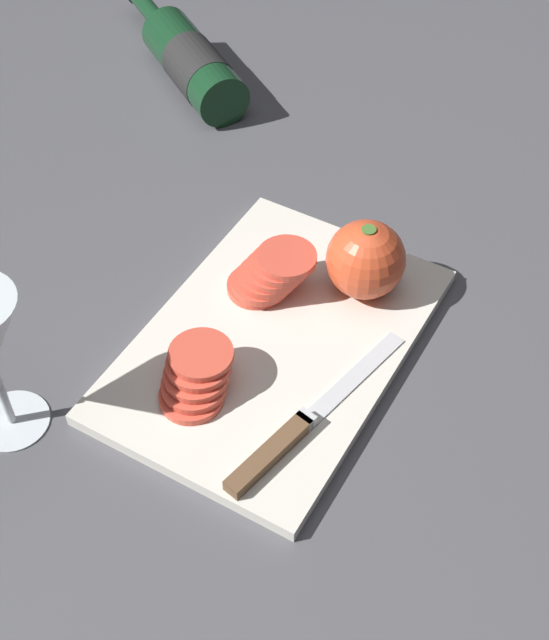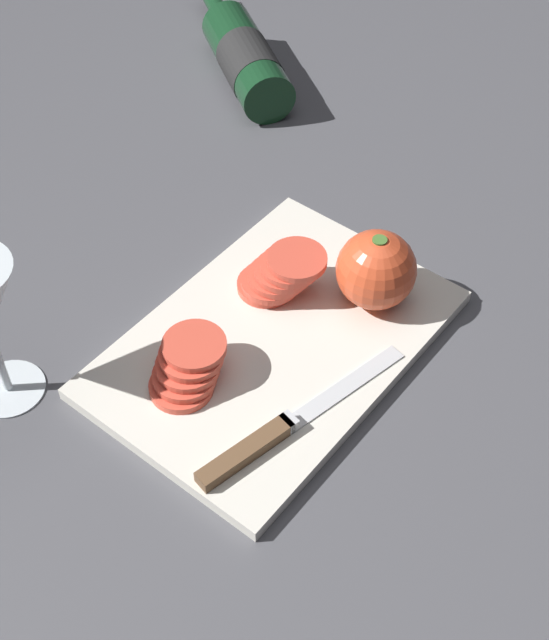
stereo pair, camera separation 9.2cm
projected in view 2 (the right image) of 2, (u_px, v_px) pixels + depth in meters
name	position (u px, v px, depth m)	size (l,w,h in m)	color
ground_plane	(300.00, 316.00, 0.99)	(3.00, 3.00, 0.00)	#4C4C51
cutting_board	(274.00, 343.00, 0.95)	(0.38, 0.26, 0.02)	silver
wine_bottle	(245.00, 57.00, 1.27)	(0.23, 0.31, 0.08)	#14381E
whole_tomato	(376.00, 270.00, 0.96)	(0.09, 0.09, 0.09)	#DB4C28
knife	(265.00, 439.00, 0.86)	(0.26, 0.07, 0.01)	silver
tomato_slice_stack_near	(188.00, 366.00, 0.90)	(0.09, 0.07, 0.04)	#DB4C38
tomato_slice_stack_far	(281.00, 273.00, 0.98)	(0.09, 0.09, 0.05)	#DB4C38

